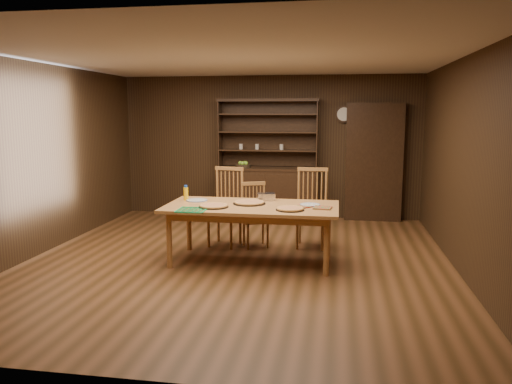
% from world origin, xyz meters
% --- Properties ---
extents(floor, '(6.00, 6.00, 0.00)m').
position_xyz_m(floor, '(0.00, 0.00, 0.00)').
color(floor, brown).
rests_on(floor, ground).
extents(room_shell, '(6.00, 6.00, 6.00)m').
position_xyz_m(room_shell, '(0.00, 0.00, 1.58)').
color(room_shell, silver).
rests_on(room_shell, floor).
extents(china_hutch, '(1.84, 0.52, 2.17)m').
position_xyz_m(china_hutch, '(-0.00, 2.75, 0.60)').
color(china_hutch, '#321E10').
rests_on(china_hutch, floor).
extents(doorway, '(1.00, 0.18, 2.10)m').
position_xyz_m(doorway, '(1.90, 2.90, 1.05)').
color(doorway, '#321E10').
rests_on(doorway, floor).
extents(wall_clock, '(0.30, 0.05, 0.30)m').
position_xyz_m(wall_clock, '(1.35, 2.96, 1.90)').
color(wall_clock, '#321E10').
rests_on(wall_clock, room_shell).
extents(dining_table, '(2.21, 1.11, 0.75)m').
position_xyz_m(dining_table, '(0.19, 0.02, 0.68)').
color(dining_table, '#AD813C').
rests_on(dining_table, floor).
extents(chair_left, '(0.55, 0.53, 1.14)m').
position_xyz_m(chair_left, '(-0.33, 0.84, 0.61)').
color(chair_left, '#9F6436').
rests_on(chair_left, floor).
extents(chair_center, '(0.49, 0.48, 0.93)m').
position_xyz_m(chair_center, '(0.09, 0.83, 0.49)').
color(chair_center, '#9F6436').
rests_on(chair_center, floor).
extents(chair_right, '(0.48, 0.46, 1.14)m').
position_xyz_m(chair_right, '(0.91, 0.96, 0.61)').
color(chair_right, '#9F6436').
rests_on(chair_right, floor).
extents(pizza_left, '(0.38, 0.38, 0.04)m').
position_xyz_m(pizza_left, '(-0.26, -0.20, 0.77)').
color(pizza_left, black).
rests_on(pizza_left, dining_table).
extents(pizza_right, '(0.35, 0.35, 0.04)m').
position_xyz_m(pizza_right, '(0.71, -0.23, 0.77)').
color(pizza_right, black).
rests_on(pizza_right, dining_table).
extents(pizza_center, '(0.43, 0.43, 0.04)m').
position_xyz_m(pizza_center, '(0.14, 0.11, 0.77)').
color(pizza_center, black).
rests_on(pizza_center, dining_table).
extents(cooling_rack, '(0.40, 0.40, 0.02)m').
position_xyz_m(cooling_rack, '(-0.48, -0.43, 0.76)').
color(cooling_rack, '#0DAD59').
rests_on(cooling_rack, dining_table).
extents(plate_left, '(0.29, 0.29, 0.02)m').
position_xyz_m(plate_left, '(-0.60, 0.22, 0.76)').
color(plate_left, silver).
rests_on(plate_left, dining_table).
extents(plate_right, '(0.26, 0.26, 0.02)m').
position_xyz_m(plate_right, '(0.93, 0.13, 0.76)').
color(plate_right, silver).
rests_on(plate_right, dining_table).
extents(foil_dish, '(0.27, 0.23, 0.09)m').
position_xyz_m(foil_dish, '(0.31, 0.43, 0.80)').
color(foil_dish, white).
rests_on(foil_dish, dining_table).
extents(juice_bottle, '(0.06, 0.06, 0.21)m').
position_xyz_m(juice_bottle, '(-0.76, 0.24, 0.85)').
color(juice_bottle, yellow).
rests_on(juice_bottle, dining_table).
extents(pot_holder_a, '(0.24, 0.24, 0.02)m').
position_xyz_m(pot_holder_a, '(1.09, -0.05, 0.76)').
color(pot_holder_a, red).
rests_on(pot_holder_a, dining_table).
extents(pot_holder_b, '(0.27, 0.27, 0.01)m').
position_xyz_m(pot_holder_b, '(0.84, 0.01, 0.76)').
color(pot_holder_b, red).
rests_on(pot_holder_b, dining_table).
extents(fruit_bowl, '(0.29, 0.29, 0.12)m').
position_xyz_m(fruit_bowl, '(-0.44, 2.69, 0.98)').
color(fruit_bowl, black).
rests_on(fruit_bowl, china_hutch).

